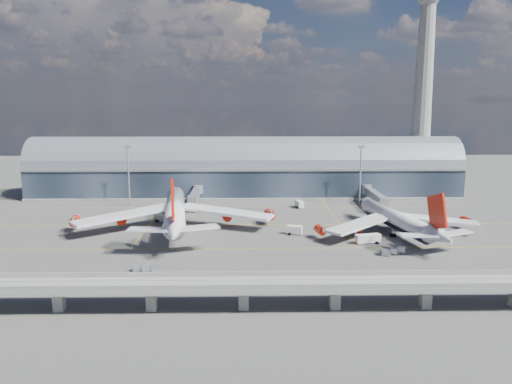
{
  "coord_description": "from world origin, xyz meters",
  "views": [
    {
      "loc": [
        0.8,
        -157.58,
        45.16
      ],
      "look_at": [
        3.93,
        10.0,
        14.0
      ],
      "focal_mm": 35.0,
      "sensor_mm": 36.0,
      "label": 1
    }
  ],
  "objects_px": {
    "cargo_train_1": "(394,251)",
    "floodlight_mast_left": "(129,174)",
    "control_tower": "(424,86)",
    "airliner_left": "(175,211)",
    "service_truck_5": "(160,217)",
    "floodlight_mast_right": "(360,173)",
    "service_truck_2": "(368,239)",
    "cargo_train_0": "(146,269)",
    "service_truck_3": "(440,235)",
    "service_truck_4": "(299,204)",
    "service_truck_1": "(294,230)",
    "airliner_right": "(398,221)"
  },
  "relations": [
    {
      "from": "cargo_train_1",
      "to": "floodlight_mast_left",
      "type": "bearing_deg",
      "value": 76.54
    },
    {
      "from": "control_tower",
      "to": "airliner_left",
      "type": "xyz_separation_m",
      "value": [
        -109.45,
        -69.71,
        -45.05
      ]
    },
    {
      "from": "service_truck_5",
      "to": "floodlight_mast_right",
      "type": "bearing_deg",
      "value": -5.18
    },
    {
      "from": "airliner_left",
      "to": "cargo_train_1",
      "type": "distance_m",
      "value": 75.12
    },
    {
      "from": "control_tower",
      "to": "service_truck_2",
      "type": "distance_m",
      "value": 110.97
    },
    {
      "from": "service_truck_2",
      "to": "cargo_train_1",
      "type": "xyz_separation_m",
      "value": [
        4.78,
        -11.82,
        -0.56
      ]
    },
    {
      "from": "floodlight_mast_left",
      "to": "cargo_train_0",
      "type": "distance_m",
      "value": 89.98
    },
    {
      "from": "service_truck_3",
      "to": "cargo_train_0",
      "type": "bearing_deg",
      "value": -128.39
    },
    {
      "from": "service_truck_2",
      "to": "service_truck_4",
      "type": "height_order",
      "value": "service_truck_4"
    },
    {
      "from": "service_truck_5",
      "to": "cargo_train_1",
      "type": "bearing_deg",
      "value": -53.94
    },
    {
      "from": "airliner_left",
      "to": "service_truck_5",
      "type": "relative_size",
      "value": 13.33
    },
    {
      "from": "floodlight_mast_left",
      "to": "service_truck_1",
      "type": "xyz_separation_m",
      "value": [
        66.95,
        -48.81,
        -12.13
      ]
    },
    {
      "from": "floodlight_mast_right",
      "to": "floodlight_mast_left",
      "type": "bearing_deg",
      "value": 180.0
    },
    {
      "from": "control_tower",
      "to": "cargo_train_0",
      "type": "bearing_deg",
      "value": -134.3
    },
    {
      "from": "airliner_left",
      "to": "airliner_right",
      "type": "height_order",
      "value": "airliner_left"
    },
    {
      "from": "airliner_left",
      "to": "service_truck_5",
      "type": "height_order",
      "value": "airliner_left"
    },
    {
      "from": "service_truck_3",
      "to": "service_truck_2",
      "type": "bearing_deg",
      "value": -136.85
    },
    {
      "from": "service_truck_1",
      "to": "service_truck_2",
      "type": "height_order",
      "value": "service_truck_1"
    },
    {
      "from": "control_tower",
      "to": "airliner_right",
      "type": "height_order",
      "value": "control_tower"
    },
    {
      "from": "service_truck_3",
      "to": "cargo_train_1",
      "type": "height_order",
      "value": "service_truck_3"
    },
    {
      "from": "airliner_right",
      "to": "cargo_train_0",
      "type": "bearing_deg",
      "value": -166.98
    },
    {
      "from": "service_truck_1",
      "to": "control_tower",
      "type": "bearing_deg",
      "value": -25.33
    },
    {
      "from": "floodlight_mast_right",
      "to": "service_truck_1",
      "type": "bearing_deg",
      "value": -124.11
    },
    {
      "from": "service_truck_5",
      "to": "floodlight_mast_left",
      "type": "bearing_deg",
      "value": 98.02
    },
    {
      "from": "service_truck_2",
      "to": "service_truck_5",
      "type": "xyz_separation_m",
      "value": [
        -71.36,
        31.41,
        -0.2
      ]
    },
    {
      "from": "cargo_train_0",
      "to": "service_truck_4",
      "type": "bearing_deg",
      "value": -45.63
    },
    {
      "from": "floodlight_mast_left",
      "to": "airliner_right",
      "type": "height_order",
      "value": "floodlight_mast_left"
    },
    {
      "from": "control_tower",
      "to": "airliner_left",
      "type": "bearing_deg",
      "value": -147.51
    },
    {
      "from": "service_truck_1",
      "to": "cargo_train_0",
      "type": "height_order",
      "value": "service_truck_1"
    },
    {
      "from": "airliner_left",
      "to": "control_tower",
      "type": "bearing_deg",
      "value": 25.1
    },
    {
      "from": "floodlight_mast_right",
      "to": "cargo_train_1",
      "type": "height_order",
      "value": "floodlight_mast_right"
    },
    {
      "from": "service_truck_5",
      "to": "cargo_train_0",
      "type": "height_order",
      "value": "service_truck_5"
    },
    {
      "from": "floodlight_mast_left",
      "to": "cargo_train_1",
      "type": "xyz_separation_m",
      "value": [
        94.19,
        -71.71,
        -12.68
      ]
    },
    {
      "from": "service_truck_1",
      "to": "cargo_train_0",
      "type": "distance_m",
      "value": 56.69
    },
    {
      "from": "floodlight_mast_left",
      "to": "service_truck_4",
      "type": "height_order",
      "value": "floodlight_mast_left"
    },
    {
      "from": "airliner_right",
      "to": "cargo_train_1",
      "type": "relative_size",
      "value": 7.29
    },
    {
      "from": "floodlight_mast_right",
      "to": "service_truck_3",
      "type": "height_order",
      "value": "floodlight_mast_right"
    },
    {
      "from": "airliner_left",
      "to": "service_truck_4",
      "type": "xyz_separation_m",
      "value": [
        47.53,
        35.37,
        -5.11
      ]
    },
    {
      "from": "service_truck_5",
      "to": "cargo_train_0",
      "type": "xyz_separation_m",
      "value": [
        5.93,
        -57.3,
        -0.43
      ]
    },
    {
      "from": "control_tower",
      "to": "service_truck_1",
      "type": "bearing_deg",
      "value": -131.54
    },
    {
      "from": "cargo_train_1",
      "to": "service_truck_2",
      "type": "bearing_deg",
      "value": 45.83
    },
    {
      "from": "cargo_train_0",
      "to": "cargo_train_1",
      "type": "xyz_separation_m",
      "value": [
        70.22,
        14.07,
        0.07
      ]
    },
    {
      "from": "airliner_right",
      "to": "floodlight_mast_left",
      "type": "bearing_deg",
      "value": 142.23
    },
    {
      "from": "service_truck_2",
      "to": "airliner_right",
      "type": "bearing_deg",
      "value": -64.4
    },
    {
      "from": "floodlight_mast_left",
      "to": "airliner_left",
      "type": "xyz_separation_m",
      "value": [
        25.55,
        -41.71,
        -7.05
      ]
    },
    {
      "from": "floodlight_mast_right",
      "to": "cargo_train_0",
      "type": "distance_m",
      "value": 115.33
    },
    {
      "from": "service_truck_3",
      "to": "cargo_train_0",
      "type": "relative_size",
      "value": 0.75
    },
    {
      "from": "floodlight_mast_right",
      "to": "control_tower",
      "type": "bearing_deg",
      "value": 38.66
    },
    {
      "from": "service_truck_3",
      "to": "cargo_train_0",
      "type": "height_order",
      "value": "service_truck_3"
    },
    {
      "from": "floodlight_mast_left",
      "to": "service_truck_4",
      "type": "distance_m",
      "value": 74.36
    }
  ]
}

